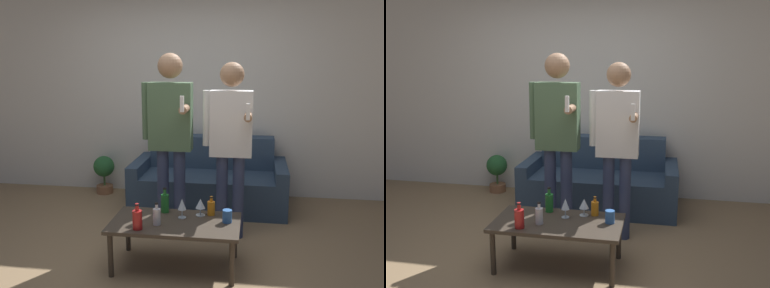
# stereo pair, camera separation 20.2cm
# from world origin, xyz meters

# --- Properties ---
(ground_plane) EXTENTS (16.00, 16.00, 0.00)m
(ground_plane) POSITION_xyz_m (0.00, 0.00, 0.00)
(ground_plane) COLOR #997A56
(wall_back) EXTENTS (8.00, 0.06, 2.70)m
(wall_back) POSITION_xyz_m (0.00, 2.04, 1.35)
(wall_back) COLOR silver
(wall_back) RESTS_ON ground_plane
(couch) EXTENTS (1.77, 0.84, 0.79)m
(couch) POSITION_xyz_m (0.32, 1.56, 0.28)
(couch) COLOR #334760
(couch) RESTS_ON ground_plane
(coffee_table) EXTENTS (1.07, 0.58, 0.40)m
(coffee_table) POSITION_xyz_m (0.20, 0.01, 0.36)
(coffee_table) COLOR #3D3328
(coffee_table) RESTS_ON ground_plane
(bottle_orange) EXTENTS (0.07, 0.07, 0.17)m
(bottle_orange) POSITION_xyz_m (0.48, 0.21, 0.47)
(bottle_orange) COLOR orange
(bottle_orange) RESTS_ON coffee_table
(bottle_green) EXTENTS (0.06, 0.06, 0.19)m
(bottle_green) POSITION_xyz_m (0.06, -0.07, 0.48)
(bottle_green) COLOR silver
(bottle_green) RESTS_ON coffee_table
(bottle_dark) EXTENTS (0.07, 0.07, 0.22)m
(bottle_dark) POSITION_xyz_m (0.07, 0.21, 0.49)
(bottle_dark) COLOR #23752D
(bottle_dark) RESTS_ON coffee_table
(bottle_yellow) EXTENTS (0.08, 0.08, 0.21)m
(bottle_yellow) POSITION_xyz_m (-0.07, -0.18, 0.49)
(bottle_yellow) COLOR #B21E1E
(bottle_yellow) RESTS_ON coffee_table
(wine_glass_near) EXTENTS (0.08, 0.08, 0.15)m
(wine_glass_near) POSITION_xyz_m (0.39, 0.18, 0.50)
(wine_glass_near) COLOR silver
(wine_glass_near) RESTS_ON coffee_table
(wine_glass_far) EXTENTS (0.07, 0.07, 0.17)m
(wine_glass_far) POSITION_xyz_m (0.24, 0.11, 0.52)
(wine_glass_far) COLOR silver
(wine_glass_far) RESTS_ON coffee_table
(cup_on_table) EXTENTS (0.08, 0.08, 0.11)m
(cup_on_table) POSITION_xyz_m (0.62, 0.06, 0.46)
(cup_on_table) COLOR #3366B2
(cup_on_table) RESTS_ON coffee_table
(person_standing_left) EXTENTS (0.48, 0.45, 1.77)m
(person_standing_left) POSITION_xyz_m (0.03, 0.69, 1.06)
(person_standing_left) COLOR navy
(person_standing_left) RESTS_ON ground_plane
(person_standing_right) EXTENTS (0.46, 0.43, 1.69)m
(person_standing_right) POSITION_xyz_m (0.60, 0.69, 1.01)
(person_standing_right) COLOR navy
(person_standing_right) RESTS_ON ground_plane
(potted_plant) EXTENTS (0.27, 0.27, 0.49)m
(potted_plant) POSITION_xyz_m (-1.07, 1.82, 0.30)
(potted_plant) COLOR #936042
(potted_plant) RESTS_ON ground_plane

